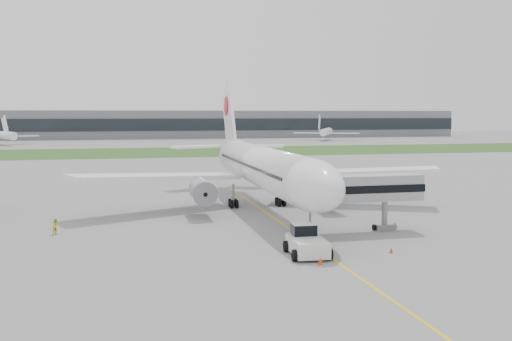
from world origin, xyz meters
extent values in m
plane|color=gray|center=(0.00, 0.00, 0.00)|extent=(600.00, 600.00, 0.00)
cube|color=#314C1C|center=(0.00, 120.00, 0.01)|extent=(600.00, 50.00, 0.02)
cube|color=gray|center=(0.00, 230.00, 7.00)|extent=(320.00, 22.00, 14.00)
cube|color=black|center=(0.00, 219.00, 7.00)|extent=(320.00, 0.60, 6.00)
cylinder|color=white|center=(0.00, 4.00, 5.60)|extent=(5.00, 38.00, 5.00)
ellipsoid|color=white|center=(0.00, -15.50, 5.60)|extent=(5.00, 11.00, 5.00)
cube|color=black|center=(0.00, -16.50, 6.50)|extent=(3.20, 1.54, 1.14)
cone|color=white|center=(0.00, 26.00, 6.40)|extent=(5.00, 10.53, 6.16)
cube|color=white|center=(-13.00, 6.00, 4.40)|extent=(22.13, 13.52, 1.70)
cube|color=white|center=(13.00, 6.00, 4.40)|extent=(22.13, 13.52, 1.70)
cylinder|color=#9D9DA2|center=(-8.00, 1.50, 3.00)|extent=(2.70, 5.20, 2.70)
cylinder|color=#9D9DA2|center=(8.00, 1.50, 3.00)|extent=(2.70, 5.20, 2.70)
cube|color=white|center=(0.00, 27.50, 11.50)|extent=(0.45, 10.90, 12.76)
cylinder|color=red|center=(0.00, 28.50, 13.50)|extent=(0.60, 3.20, 3.20)
cube|color=white|center=(-5.00, 28.50, 6.80)|extent=(9.54, 6.34, 0.35)
cube|color=white|center=(5.00, 28.50, 6.80)|extent=(9.54, 6.34, 0.35)
cylinder|color=gray|center=(0.00, -15.00, 1.55)|extent=(0.24, 0.24, 3.10)
cylinder|color=black|center=(-3.20, 7.00, 0.55)|extent=(1.40, 1.10, 1.10)
cylinder|color=black|center=(3.20, 7.00, 0.55)|extent=(1.40, 1.10, 1.10)
cube|color=silver|center=(-1.74, -19.51, 0.89)|extent=(3.05, 5.13, 1.33)
cube|color=silver|center=(-1.66, -18.18, 1.99)|extent=(2.09, 1.88, 1.11)
cube|color=black|center=(-1.66, -18.18, 2.05)|extent=(2.15, 1.94, 0.94)
cylinder|color=black|center=(-3.13, -17.77, 0.50)|extent=(0.44, 1.02, 1.00)
cylinder|color=black|center=(-0.15, -17.94, 0.50)|extent=(0.44, 1.02, 1.00)
cylinder|color=black|center=(-3.33, -21.08, 0.50)|extent=(0.44, 1.02, 1.00)
cylinder|color=black|center=(-0.34, -21.25, 0.50)|extent=(0.44, 1.02, 1.00)
cube|color=#A4A4A7|center=(7.00, -11.25, 4.59)|extent=(12.38, 2.73, 2.65)
cube|color=black|center=(7.00, -11.25, 4.59)|extent=(12.56, 2.82, 0.79)
cube|color=#A4A4A7|center=(1.27, -12.17, 4.59)|extent=(2.30, 3.00, 3.00)
cylinder|color=gray|center=(9.65, -10.79, 1.68)|extent=(0.62, 0.62, 3.36)
cube|color=gray|center=(9.65, -10.79, 0.31)|extent=(2.13, 1.25, 0.62)
cylinder|color=black|center=(8.50, -10.80, 0.31)|extent=(0.27, 0.62, 0.62)
cylinder|color=black|center=(10.79, -10.78, 0.31)|extent=(0.27, 0.62, 0.62)
cone|color=#D9400B|center=(-1.61, -22.56, 0.30)|extent=(0.43, 0.43, 0.59)
cone|color=#D9400B|center=(5.73, -20.30, 0.25)|extent=(0.36, 0.36, 0.50)
imported|color=yellow|center=(-2.17, -19.42, 0.77)|extent=(0.67, 0.63, 1.53)
imported|color=yellow|center=(-23.87, -5.43, 0.82)|extent=(1.00, 1.02, 1.65)
camera|label=1|loc=(-16.87, -65.46, 12.16)|focal=40.00mm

